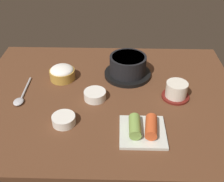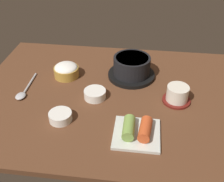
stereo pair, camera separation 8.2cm
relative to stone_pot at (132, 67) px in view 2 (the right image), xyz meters
The scene contains 8 objects.
dining_table 16.50cm from the stone_pot, 120.84° to the right, with size 100.00×76.00×2.00cm, color #56331E.
stone_pot is the anchor object (origin of this frame).
rice_bowl 26.63cm from the stone_pot, behind, with size 10.11×10.11×5.81cm.
tea_cup_with_saucer 22.72cm from the stone_pot, 39.91° to the right, with size 10.15×10.15×6.30cm.
banchan_cup_center 20.44cm from the stone_pot, 127.12° to the right, with size 8.06×8.06×3.16cm.
kimchi_plate 34.04cm from the stone_pot, 83.07° to the right, with size 14.46×14.46×4.70cm.
side_bowl_near 36.78cm from the stone_pot, 125.57° to the right, with size 7.67×7.67×3.00cm.
spoon 43.14cm from the stone_pot, 156.51° to the right, with size 3.60×18.28×1.35cm.
Camera 2 is at (12.45, -82.39, 63.39)cm, focal length 44.10 mm.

